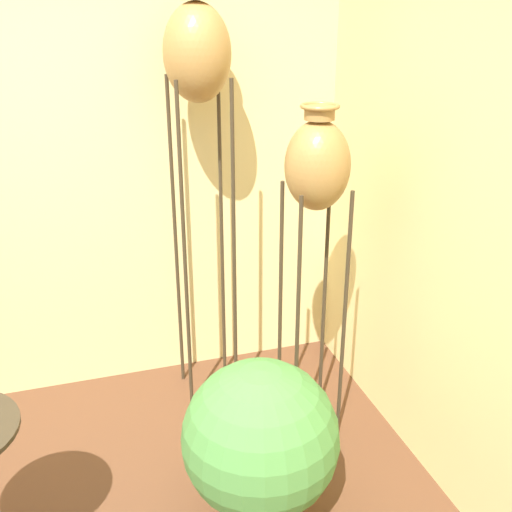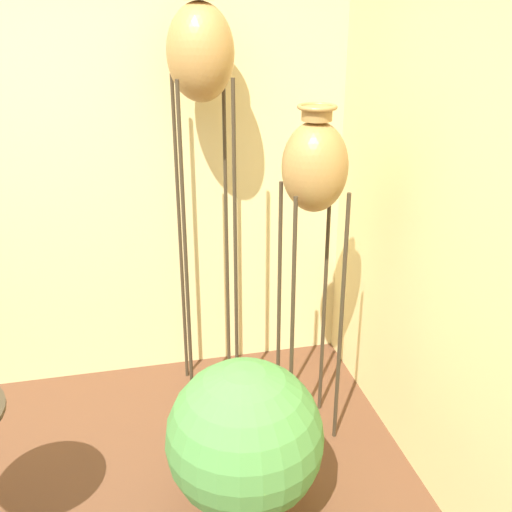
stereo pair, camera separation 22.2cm
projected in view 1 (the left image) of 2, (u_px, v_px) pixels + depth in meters
The scene contains 4 objects.
wall_back at pixel (35, 162), 3.11m from camera, with size 7.34×0.06×2.70m.
vase_stand_tall at pixel (198, 63), 2.86m from camera, with size 0.33×0.33×2.20m.
vase_stand_medium at pixel (317, 172), 2.73m from camera, with size 0.30×0.30×1.71m.
potted_plant at pixel (260, 443), 2.49m from camera, with size 0.66×0.66×0.78m.
Camera 1 is at (0.18, -1.56, 2.10)m, focal length 42.00 mm.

